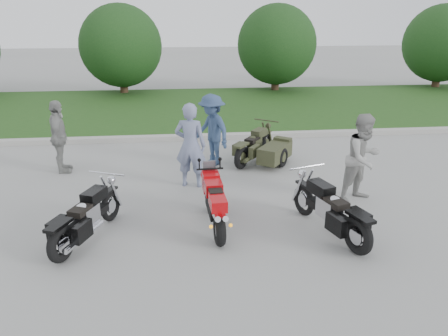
{
  "coord_description": "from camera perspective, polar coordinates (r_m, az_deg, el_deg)",
  "views": [
    {
      "loc": [
        -0.51,
        -6.78,
        3.75
      ],
      "look_at": [
        0.31,
        1.23,
        0.8
      ],
      "focal_mm": 35.0,
      "sensor_mm": 36.0,
      "label": 1
    }
  ],
  "objects": [
    {
      "name": "tree_mid_left",
      "position": [
        20.49,
        -13.33,
        15.25
      ],
      "size": [
        3.6,
        3.6,
        4.0
      ],
      "color": "#3F2B1C",
      "rests_on": "ground"
    },
    {
      "name": "person_stripe",
      "position": [
        9.55,
        -4.41,
        2.97
      ],
      "size": [
        0.78,
        0.61,
        1.88
      ],
      "primitive_type": "imported",
      "rotation": [
        0.0,
        0.0,
        2.89
      ],
      "color": "gray",
      "rests_on": "ground"
    },
    {
      "name": "cruiser_right",
      "position": [
        7.82,
        13.99,
        -5.65
      ],
      "size": [
        0.85,
        2.12,
        0.84
      ],
      "rotation": [
        0.0,
        0.0,
        0.31
      ],
      "color": "black",
      "rests_on": "ground"
    },
    {
      "name": "sportbike_red",
      "position": [
        7.77,
        -1.23,
        -4.49
      ],
      "size": [
        0.36,
        1.85,
        0.88
      ],
      "rotation": [
        0.0,
        0.0,
        0.05
      ],
      "color": "black",
      "rests_on": "ground"
    },
    {
      "name": "curb",
      "position": [
        13.31,
        -3.46,
        4.05
      ],
      "size": [
        60.0,
        0.3,
        0.15
      ],
      "primitive_type": "cube",
      "color": "#A6A49C",
      "rests_on": "ground"
    },
    {
      "name": "tree_mid_right",
      "position": [
        20.83,
        6.89,
        15.7
      ],
      "size": [
        3.6,
        3.6,
        4.0
      ],
      "color": "#3F2B1C",
      "rests_on": "ground"
    },
    {
      "name": "cruiser_left",
      "position": [
        7.75,
        -17.73,
        -6.42
      ],
      "size": [
        0.91,
        1.97,
        0.8
      ],
      "rotation": [
        0.0,
        0.0,
        -0.39
      ],
      "color": "black",
      "rests_on": "ground"
    },
    {
      "name": "tree_far_right",
      "position": [
        23.88,
        26.62,
        14.36
      ],
      "size": [
        3.6,
        3.6,
        4.0
      ],
      "color": "#3F2B1C",
      "rests_on": "ground"
    },
    {
      "name": "cruiser_sidecar",
      "position": [
        11.13,
        5.47,
        2.34
      ],
      "size": [
        1.64,
        1.89,
        0.78
      ],
      "rotation": [
        0.0,
        0.0,
        -0.62
      ],
      "color": "black",
      "rests_on": "ground"
    },
    {
      "name": "ground",
      "position": [
        7.76,
        -1.39,
        -8.76
      ],
      "size": [
        80.0,
        80.0,
        0.0
      ],
      "primitive_type": "plane",
      "color": "#9C9C97",
      "rests_on": "ground"
    },
    {
      "name": "person_grey",
      "position": [
        9.25,
        17.73,
        1.25
      ],
      "size": [
        1.1,
        1.01,
        1.82
      ],
      "primitive_type": "imported",
      "rotation": [
        0.0,
        0.0,
        0.46
      ],
      "color": "#989793",
      "rests_on": "ground"
    },
    {
      "name": "person_denim",
      "position": [
        10.9,
        -1.58,
        4.97
      ],
      "size": [
        1.2,
        1.34,
        1.8
      ],
      "primitive_type": "imported",
      "rotation": [
        0.0,
        0.0,
        -0.98
      ],
      "color": "navy",
      "rests_on": "ground"
    },
    {
      "name": "grass_strip",
      "position": [
        17.33,
        -4.1,
        7.81
      ],
      "size": [
        60.0,
        8.0,
        0.14
      ],
      "primitive_type": "cube",
      "color": "#2F551D",
      "rests_on": "ground"
    },
    {
      "name": "person_back",
      "position": [
        11.09,
        -20.75,
        3.79
      ],
      "size": [
        0.55,
        1.07,
        1.76
      ],
      "primitive_type": "imported",
      "rotation": [
        0.0,
        0.0,
        1.69
      ],
      "color": "gray",
      "rests_on": "ground"
    }
  ]
}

